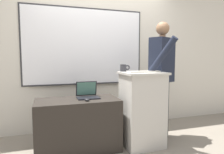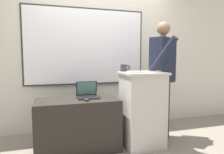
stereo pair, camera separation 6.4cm
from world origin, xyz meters
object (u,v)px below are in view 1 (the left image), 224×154
at_px(person_presenter, 162,73).
at_px(wireless_keyboard, 144,72).
at_px(coffee_mug, 124,68).
at_px(lectern_podium, 142,109).
at_px(laptop, 87,93).
at_px(computer_mouse_by_laptop, 87,100).
at_px(side_desk, 78,125).

xyz_separation_m(person_presenter, wireless_keyboard, (-0.39, -0.18, 0.03)).
bearing_deg(coffee_mug, person_presenter, -6.75).
relative_size(wireless_keyboard, coffee_mug, 3.00).
height_order(lectern_podium, laptop, lectern_podium).
bearing_deg(wireless_keyboard, laptop, 160.07).
distance_m(lectern_podium, wireless_keyboard, 0.53).
height_order(person_presenter, computer_mouse_by_laptop, person_presenter).
relative_size(lectern_podium, laptop, 3.51).
bearing_deg(person_presenter, wireless_keyboard, 177.02).
bearing_deg(person_presenter, laptop, 147.88).
distance_m(laptop, wireless_keyboard, 0.83).
relative_size(side_desk, person_presenter, 0.61).
height_order(laptop, coffee_mug, coffee_mug).
bearing_deg(person_presenter, lectern_podium, 169.05).
height_order(side_desk, person_presenter, person_presenter).
bearing_deg(wireless_keyboard, lectern_podium, 82.47).
relative_size(person_presenter, coffee_mug, 12.04).
bearing_deg(laptop, side_desk, -152.61).
relative_size(person_presenter, computer_mouse_by_laptop, 17.61).
height_order(side_desk, wireless_keyboard, wireless_keyboard).
bearing_deg(side_desk, wireless_keyboard, -12.09).
distance_m(laptop, coffee_mug, 0.63).
bearing_deg(coffee_mug, laptop, 178.52).
distance_m(lectern_podium, coffee_mug, 0.63).
relative_size(side_desk, wireless_keyboard, 2.46).
xyz_separation_m(laptop, wireless_keyboard, (0.73, -0.26, 0.30)).
xyz_separation_m(person_presenter, computer_mouse_by_laptop, (-1.16, -0.12, -0.31)).
bearing_deg(person_presenter, computer_mouse_by_laptop, 158.26).
relative_size(lectern_podium, side_desk, 0.96).
bearing_deg(wireless_keyboard, person_presenter, 24.88).
height_order(computer_mouse_by_laptop, coffee_mug, coffee_mug).
bearing_deg(lectern_podium, computer_mouse_by_laptop, -179.34).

